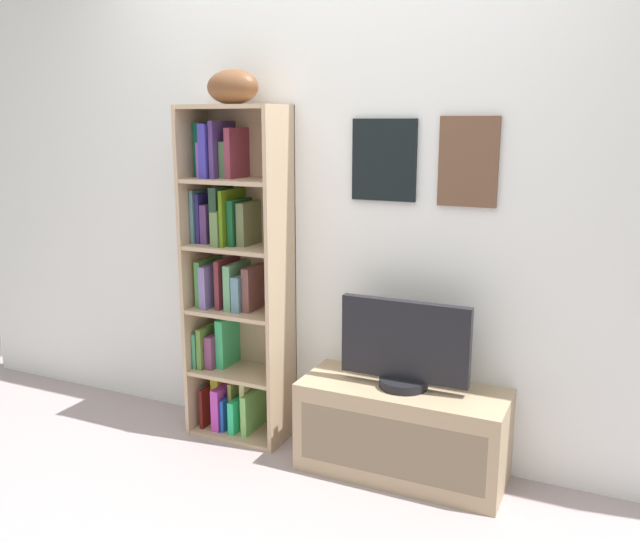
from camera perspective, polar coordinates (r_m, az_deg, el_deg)
The scene contains 5 objects.
back_wall at distance 3.23m, azimuth 1.69°, elevation 6.77°, with size 4.80×0.08×2.54m.
bookshelf at distance 3.42m, azimuth -7.40°, elevation -0.79°, with size 0.51×0.28×1.67m.
football at distance 3.28m, azimuth -7.43°, elevation 15.22°, with size 0.28×0.16×0.16m, color brown.
tv_stand at distance 3.18m, azimuth 6.96°, elevation -13.30°, with size 0.94×0.37×0.43m.
television at distance 3.03m, azimuth 7.17°, elevation -6.37°, with size 0.59×0.22×0.40m.
Camera 1 is at (1.27, -1.82, 1.60)m, focal length 37.72 mm.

